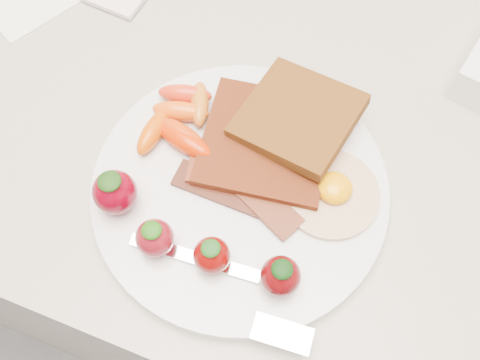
% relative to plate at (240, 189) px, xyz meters
% --- Properties ---
extents(counter, '(2.00, 0.60, 0.90)m').
position_rel_plate_xyz_m(counter, '(-0.01, 0.13, -0.46)').
color(counter, gray).
rests_on(counter, ground).
extents(plate, '(0.27, 0.27, 0.02)m').
position_rel_plate_xyz_m(plate, '(0.00, 0.00, 0.00)').
color(plate, silver).
rests_on(plate, counter).
extents(toast_lower, '(0.13, 0.13, 0.01)m').
position_rel_plate_xyz_m(toast_lower, '(0.01, 0.05, 0.02)').
color(toast_lower, '#411E10').
rests_on(toast_lower, plate).
extents(toast_upper, '(0.12, 0.12, 0.02)m').
position_rel_plate_xyz_m(toast_upper, '(0.03, 0.07, 0.03)').
color(toast_upper, '#4C2C0F').
rests_on(toast_upper, toast_lower).
extents(fried_egg, '(0.10, 0.10, 0.02)m').
position_rel_plate_xyz_m(fried_egg, '(0.08, 0.02, 0.01)').
color(fried_egg, beige).
rests_on(fried_egg, plate).
extents(bacon_strips, '(0.12, 0.07, 0.01)m').
position_rel_plate_xyz_m(bacon_strips, '(0.00, -0.00, 0.01)').
color(bacon_strips, black).
rests_on(bacon_strips, plate).
extents(baby_carrots, '(0.08, 0.10, 0.02)m').
position_rel_plate_xyz_m(baby_carrots, '(-0.07, 0.04, 0.02)').
color(baby_carrots, '#E3560E').
rests_on(baby_carrots, plate).
extents(strawberries, '(0.19, 0.06, 0.05)m').
position_rel_plate_xyz_m(strawberries, '(-0.03, -0.07, 0.03)').
color(strawberries, '#5F000F').
rests_on(strawberries, plate).
extents(fork, '(0.17, 0.05, 0.00)m').
position_rel_plate_xyz_m(fork, '(0.03, -0.09, 0.01)').
color(fork, silver).
rests_on(fork, plate).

